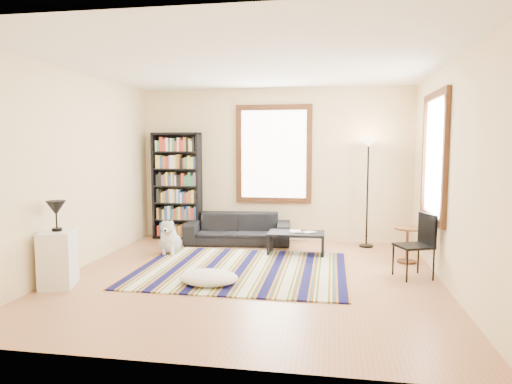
% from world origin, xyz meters
% --- Properties ---
extents(floor, '(5.00, 5.00, 0.10)m').
position_xyz_m(floor, '(0.00, 0.00, -0.05)').
color(floor, '#A5774B').
rests_on(floor, ground).
extents(ceiling, '(5.00, 5.00, 0.10)m').
position_xyz_m(ceiling, '(0.00, 0.00, 2.85)').
color(ceiling, white).
rests_on(ceiling, floor).
extents(wall_back, '(5.00, 0.10, 2.80)m').
position_xyz_m(wall_back, '(0.00, 2.55, 1.40)').
color(wall_back, beige).
rests_on(wall_back, floor).
extents(wall_front, '(5.00, 0.10, 2.80)m').
position_xyz_m(wall_front, '(0.00, -2.55, 1.40)').
color(wall_front, beige).
rests_on(wall_front, floor).
extents(wall_left, '(0.10, 5.00, 2.80)m').
position_xyz_m(wall_left, '(-2.55, 0.00, 1.40)').
color(wall_left, beige).
rests_on(wall_left, floor).
extents(wall_right, '(0.10, 5.00, 2.80)m').
position_xyz_m(wall_right, '(2.55, 0.00, 1.40)').
color(wall_right, beige).
rests_on(wall_right, floor).
extents(window_back, '(1.20, 0.06, 1.60)m').
position_xyz_m(window_back, '(0.00, 2.47, 1.60)').
color(window_back, white).
rests_on(window_back, wall_back).
extents(window_right, '(0.06, 1.20, 1.60)m').
position_xyz_m(window_right, '(2.47, 0.80, 1.60)').
color(window_right, white).
rests_on(window_right, wall_right).
extents(rug, '(2.96, 2.37, 0.02)m').
position_xyz_m(rug, '(-0.18, 0.32, 0.01)').
color(rug, '#0C0B3A').
rests_on(rug, floor).
extents(sofa, '(0.90, 1.93, 0.54)m').
position_xyz_m(sofa, '(-0.59, 2.05, 0.27)').
color(sofa, black).
rests_on(sofa, floor).
extents(bookshelf, '(0.90, 0.30, 2.00)m').
position_xyz_m(bookshelf, '(-1.81, 2.32, 1.00)').
color(bookshelf, black).
rests_on(bookshelf, floor).
extents(coffee_table, '(0.93, 0.56, 0.36)m').
position_xyz_m(coffee_table, '(0.51, 1.41, 0.18)').
color(coffee_table, black).
rests_on(coffee_table, floor).
extents(book_a, '(0.25, 0.20, 0.02)m').
position_xyz_m(book_a, '(0.41, 1.41, 0.37)').
color(book_a, beige).
rests_on(book_a, coffee_table).
extents(book_b, '(0.24, 0.24, 0.01)m').
position_xyz_m(book_b, '(0.66, 1.46, 0.37)').
color(book_b, beige).
rests_on(book_b, coffee_table).
extents(floor_cushion, '(0.83, 0.67, 0.19)m').
position_xyz_m(floor_cushion, '(-0.45, -0.42, 0.09)').
color(floor_cushion, beige).
rests_on(floor_cushion, floor).
extents(floor_lamp, '(0.37, 0.37, 1.86)m').
position_xyz_m(floor_lamp, '(1.67, 2.15, 0.93)').
color(floor_lamp, black).
rests_on(floor_lamp, floor).
extents(side_table, '(0.44, 0.44, 0.54)m').
position_xyz_m(side_table, '(2.20, 1.15, 0.27)').
color(side_table, '#4E2813').
rests_on(side_table, floor).
extents(folding_chair, '(0.54, 0.53, 0.86)m').
position_xyz_m(folding_chair, '(2.15, 0.34, 0.43)').
color(folding_chair, black).
rests_on(folding_chair, floor).
extents(white_cabinet, '(0.51, 0.59, 0.70)m').
position_xyz_m(white_cabinet, '(-2.30, -0.77, 0.35)').
color(white_cabinet, white).
rests_on(white_cabinet, floor).
extents(table_lamp, '(0.24, 0.24, 0.38)m').
position_xyz_m(table_lamp, '(-2.30, -0.77, 0.89)').
color(table_lamp, black).
rests_on(table_lamp, white_cabinet).
extents(dog, '(0.48, 0.62, 0.57)m').
position_xyz_m(dog, '(-1.53, 1.12, 0.28)').
color(dog, silver).
rests_on(dog, floor).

